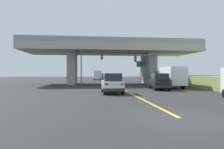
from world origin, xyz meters
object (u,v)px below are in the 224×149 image
(suv_lead, at_px, (112,83))
(box_truck, at_px, (170,77))
(suv_crossing, at_px, (159,81))
(sedan_oncoming, at_px, (105,78))
(traffic_signal_farside, at_px, (89,62))
(highway_sign, at_px, (141,67))
(semi_truck_distant, at_px, (97,75))
(traffic_signal_nearside, at_px, (144,64))

(suv_lead, height_order, box_truck, box_truck)
(suv_lead, height_order, suv_crossing, same)
(suv_lead, xyz_separation_m, suv_crossing, (6.37, 3.64, -0.00))
(box_truck, xyz_separation_m, sedan_oncoming, (-7.77, 16.12, -0.53))
(suv_lead, distance_m, traffic_signal_farside, 11.57)
(box_truck, height_order, highway_sign, highway_sign)
(sedan_oncoming, distance_m, semi_truck_distant, 19.21)
(suv_lead, distance_m, suv_crossing, 7.33)
(suv_lead, xyz_separation_m, traffic_signal_farside, (-2.46, 10.97, 2.72))
(traffic_signal_nearside, xyz_separation_m, highway_sign, (0.67, 4.52, -0.17))
(suv_lead, distance_m, box_truck, 10.99)
(suv_lead, relative_size, traffic_signal_nearside, 0.82)
(box_truck, distance_m, traffic_signal_farside, 12.40)
(suv_crossing, distance_m, box_truck, 3.80)
(sedan_oncoming, relative_size, traffic_signal_farside, 0.78)
(traffic_signal_nearside, bearing_deg, traffic_signal_farside, 177.41)
(suv_lead, height_order, traffic_signal_nearside, traffic_signal_nearside)
(suv_crossing, height_order, highway_sign, highway_sign)
(sedan_oncoming, relative_size, highway_sign, 1.04)
(suv_lead, bearing_deg, sedan_oncoming, 87.17)
(suv_lead, distance_m, traffic_signal_nearside, 12.59)
(traffic_signal_nearside, bearing_deg, highway_sign, 81.52)
(box_truck, bearing_deg, suv_lead, -144.02)
(highway_sign, distance_m, semi_truck_distant, 27.62)
(sedan_oncoming, bearing_deg, traffic_signal_nearside, -66.27)
(suv_lead, relative_size, semi_truck_distant, 0.62)
(traffic_signal_nearside, bearing_deg, suv_lead, -121.13)
(suv_crossing, bearing_deg, highway_sign, 94.19)
(suv_crossing, height_order, sedan_oncoming, same)
(semi_truck_distant, bearing_deg, traffic_signal_nearside, -78.43)
(semi_truck_distant, bearing_deg, suv_crossing, -80.52)
(sedan_oncoming, height_order, traffic_signal_farside, traffic_signal_farside)
(semi_truck_distant, bearing_deg, traffic_signal_farside, -94.58)
(sedan_oncoming, xyz_separation_m, highway_sign, (5.94, -7.47, 2.25))
(highway_sign, bearing_deg, traffic_signal_farside, -156.61)
(sedan_oncoming, height_order, semi_truck_distant, semi_truck_distant)
(suv_crossing, bearing_deg, traffic_signal_farside, 147.94)
(suv_lead, xyz_separation_m, box_truck, (8.88, 6.45, 0.53))
(box_truck, distance_m, sedan_oncoming, 17.90)
(highway_sign, bearing_deg, box_truck, -78.10)
(traffic_signal_farside, bearing_deg, suv_crossing, -39.72)
(suv_crossing, bearing_deg, sedan_oncoming, 113.17)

